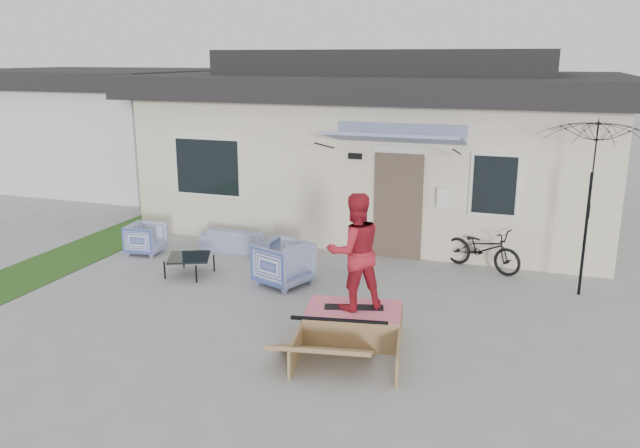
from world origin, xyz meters
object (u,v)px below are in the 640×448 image
(bicycle, at_px, (483,244))
(skate_ramp, at_px, (353,324))
(armchair_left, at_px, (146,237))
(skateboard, at_px, (354,306))
(loveseat, at_px, (241,236))
(armchair_right, at_px, (283,261))
(patio_umbrella, at_px, (590,194))
(skater, at_px, (355,249))
(coffee_table, at_px, (190,266))

(bicycle, bearing_deg, skate_ramp, -177.59)
(armchair_left, height_order, skateboard, armchair_left)
(loveseat, bearing_deg, skate_ramp, 138.13)
(loveseat, xyz_separation_m, skateboard, (3.40, -3.26, 0.15))
(armchair_right, xyz_separation_m, skateboard, (1.79, -1.68, 0.04))
(patio_umbrella, xyz_separation_m, skater, (-3.13, -2.88, -0.42))
(loveseat, relative_size, bicycle, 1.05)
(patio_umbrella, relative_size, skate_ramp, 1.28)
(armchair_right, distance_m, patio_umbrella, 5.23)
(skateboard, height_order, skater, skater)
(armchair_right, relative_size, bicycle, 0.55)
(armchair_left, relative_size, bicycle, 0.44)
(loveseat, xyz_separation_m, skater, (3.40, -3.26, 1.00))
(armchair_right, height_order, patio_umbrella, patio_umbrella)
(bicycle, bearing_deg, skater, -177.92)
(skate_ramp, relative_size, skater, 1.07)
(skater, bearing_deg, coffee_table, -59.12)
(skate_ramp, bearing_deg, patio_umbrella, 32.77)
(bicycle, relative_size, skater, 0.94)
(bicycle, relative_size, skateboard, 1.87)
(coffee_table, bearing_deg, bicycle, 22.59)
(coffee_table, distance_m, skate_ramp, 3.95)
(loveseat, relative_size, coffee_table, 2.24)
(armchair_right, height_order, coffee_table, armchair_right)
(armchair_left, distance_m, skater, 5.77)
(loveseat, xyz_separation_m, coffee_table, (-0.21, -1.70, -0.14))
(patio_umbrella, relative_size, skateboard, 2.72)
(armchair_right, bearing_deg, skater, 68.24)
(skate_ramp, bearing_deg, armchair_right, 125.90)
(coffee_table, distance_m, bicycle, 5.48)
(armchair_left, bearing_deg, skater, -121.86)
(armchair_left, xyz_separation_m, bicycle, (6.58, 1.22, 0.16))
(armchair_left, xyz_separation_m, coffee_table, (1.53, -0.88, -0.16))
(armchair_left, xyz_separation_m, patio_umbrella, (8.27, 0.44, 1.41))
(bicycle, height_order, skateboard, bicycle)
(armchair_left, distance_m, armchair_right, 3.43)
(armchair_left, bearing_deg, bicycle, -85.90)
(loveseat, height_order, skater, skater)
(loveseat, bearing_deg, coffee_table, 85.26)
(loveseat, distance_m, skate_ramp, 4.74)
(coffee_table, relative_size, patio_umbrella, 0.32)
(armchair_left, bearing_deg, loveseat, -71.29)
(loveseat, height_order, skate_ramp, loveseat)
(skateboard, bearing_deg, armchair_left, 138.72)
(coffee_table, bearing_deg, skate_ramp, -23.98)
(coffee_table, bearing_deg, skateboard, -23.44)
(skate_ramp, bearing_deg, loveseat, 125.55)
(bicycle, xyz_separation_m, skater, (-1.45, -3.66, 0.83))
(bicycle, relative_size, skate_ramp, 0.88)
(loveseat, distance_m, skater, 4.81)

